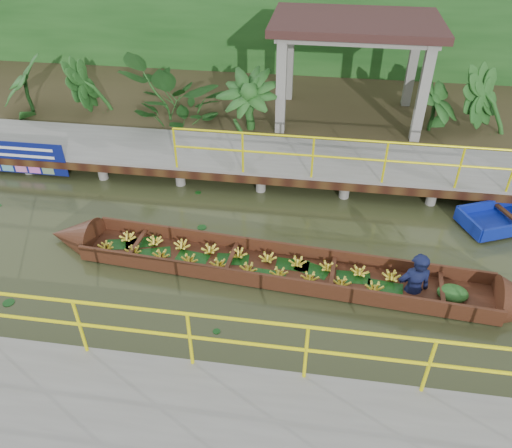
# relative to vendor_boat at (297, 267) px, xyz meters

# --- Properties ---
(ground) EXTENTS (80.00, 80.00, 0.00)m
(ground) POSITION_rel_vendor_boat_xyz_m (-2.10, 0.26, -0.23)
(ground) COLOR #33371B
(ground) RESTS_ON ground
(land_strip) EXTENTS (30.00, 8.00, 0.45)m
(land_strip) POSITION_rel_vendor_boat_xyz_m (-2.10, 7.76, -0.01)
(land_strip) COLOR #372F1B
(land_strip) RESTS_ON ground
(far_dock) EXTENTS (16.00, 2.06, 1.66)m
(far_dock) POSITION_rel_vendor_boat_xyz_m (-2.08, 3.69, 0.24)
(far_dock) COLOR slate
(far_dock) RESTS_ON ground
(pavilion) EXTENTS (4.40, 3.00, 3.00)m
(pavilion) POSITION_rel_vendor_boat_xyz_m (0.90, 6.56, 2.58)
(pavilion) COLOR slate
(pavilion) RESTS_ON ground
(foliage_backdrop) EXTENTS (30.00, 0.80, 4.00)m
(foliage_backdrop) POSITION_rel_vendor_boat_xyz_m (-2.10, 10.26, 1.77)
(foliage_backdrop) COLOR #164315
(foliage_backdrop) RESTS_ON ground
(vendor_boat) EXTENTS (9.84, 1.75, 2.12)m
(vendor_boat) POSITION_rel_vendor_boat_xyz_m (0.00, 0.00, 0.00)
(vendor_boat) COLOR #3B1E10
(vendor_boat) RESTS_ON ground
(blue_banner) EXTENTS (2.76, 0.04, 0.86)m
(blue_banner) POSITION_rel_vendor_boat_xyz_m (-7.27, 2.74, 0.32)
(blue_banner) COLOR navy
(blue_banner) RESTS_ON ground
(tropical_plants) EXTENTS (14.32, 1.32, 1.65)m
(tropical_plants) POSITION_rel_vendor_boat_xyz_m (-2.06, 5.56, 1.04)
(tropical_plants) COLOR #164315
(tropical_plants) RESTS_ON ground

